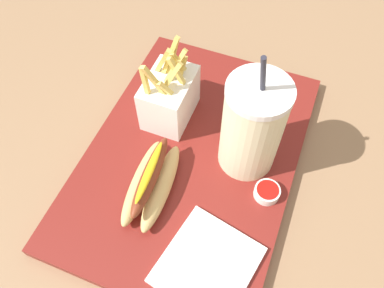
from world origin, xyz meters
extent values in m
cube|color=#8C6B4C|center=(0.00, 0.00, -0.01)|extent=(2.40, 2.40, 0.02)
cube|color=maroon|center=(0.00, 0.00, 0.01)|extent=(0.48, 0.33, 0.02)
cylinder|color=beige|center=(-0.03, 0.08, 0.10)|extent=(0.09, 0.09, 0.16)
cylinder|color=white|center=(-0.03, 0.08, 0.18)|extent=(0.09, 0.09, 0.01)
cylinder|color=#262633|center=(-0.02, 0.08, 0.22)|extent=(0.02, 0.01, 0.07)
cube|color=white|center=(-0.06, -0.07, 0.06)|extent=(0.10, 0.07, 0.08)
cube|color=#E5C660|center=(-0.05, -0.06, 0.12)|extent=(0.03, 0.04, 0.07)
cube|color=#E5C660|center=(-0.08, -0.05, 0.11)|extent=(0.03, 0.02, 0.06)
cube|color=#E5C660|center=(-0.04, -0.05, 0.11)|extent=(0.03, 0.03, 0.06)
cube|color=#E5C660|center=(-0.04, -0.07, 0.12)|extent=(0.02, 0.04, 0.08)
cube|color=#E5C660|center=(-0.08, -0.08, 0.12)|extent=(0.02, 0.04, 0.08)
cube|color=#E5C660|center=(-0.09, -0.07, 0.13)|extent=(0.03, 0.02, 0.07)
cube|color=#E5C660|center=(-0.07, -0.06, 0.12)|extent=(0.04, 0.04, 0.07)
cube|color=#E5C660|center=(-0.09, -0.06, 0.12)|extent=(0.02, 0.02, 0.06)
cube|color=#E5C660|center=(-0.08, -0.07, 0.13)|extent=(0.03, 0.03, 0.09)
cube|color=#E5C660|center=(-0.03, -0.09, 0.12)|extent=(0.01, 0.02, 0.08)
cube|color=#E5C660|center=(-0.07, -0.05, 0.12)|extent=(0.01, 0.03, 0.07)
ellipsoid|color=tan|center=(0.08, -0.05, 0.04)|extent=(0.15, 0.04, 0.03)
ellipsoid|color=tan|center=(0.08, -0.02, 0.04)|extent=(0.15, 0.04, 0.03)
ellipsoid|color=maroon|center=(0.08, -0.03, 0.06)|extent=(0.14, 0.03, 0.02)
ellipsoid|color=gold|center=(0.08, -0.03, 0.07)|extent=(0.11, 0.02, 0.01)
cylinder|color=white|center=(0.03, 0.13, 0.03)|extent=(0.04, 0.04, 0.02)
cylinder|color=#B2140F|center=(0.03, 0.13, 0.03)|extent=(0.03, 0.03, 0.01)
cube|color=white|center=(0.16, 0.09, 0.02)|extent=(0.15, 0.14, 0.01)
camera|label=1|loc=(0.31, 0.12, 0.55)|focal=35.89mm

